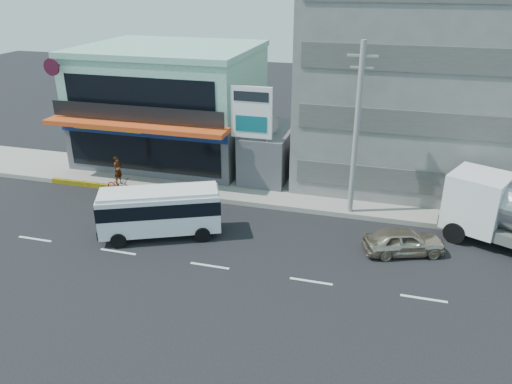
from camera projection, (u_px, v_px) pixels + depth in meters
The scene contains 11 objects.
ground at pixel (210, 266), 24.33m from camera, with size 120.00×120.00×0.00m, color black.
sidewalk at pixel (337, 197), 31.43m from camera, with size 70.00×5.00×0.30m, color gray.
shop_building at pixel (172, 107), 36.99m from camera, with size 12.40×11.70×8.00m.
concrete_building at pixel (432, 76), 32.29m from camera, with size 16.00×12.00×14.00m, color gray.
gap_structure at pixel (270, 153), 34.21m from camera, with size 3.00×6.00×3.50m, color #424247.
satellite_dish at pixel (267, 132), 32.60m from camera, with size 1.50×1.50×0.15m, color slate.
billboard at pixel (252, 118), 30.59m from camera, with size 2.60×0.18×6.90m.
utility_pole_near at pixel (356, 131), 27.32m from camera, with size 1.60×0.30×10.00m.
minibus at pixel (160, 209), 26.52m from camera, with size 6.66×4.47×2.67m.
sedan at pixel (404, 241), 25.16m from camera, with size 1.64×4.07×1.39m, color #C1B093.
motorcycle_rider at pixel (119, 181), 32.13m from camera, with size 2.01×0.94×2.47m.
Camera 1 is at (7.76, -19.46, 13.10)m, focal length 35.00 mm.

